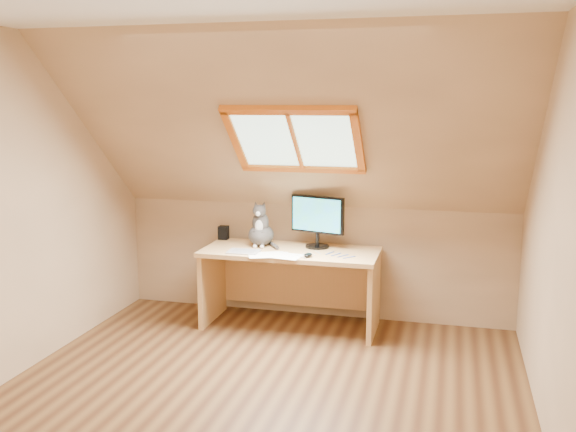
% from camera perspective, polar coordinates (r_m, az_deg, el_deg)
% --- Properties ---
extents(ground, '(3.50, 3.50, 0.00)m').
position_cam_1_polar(ground, '(4.35, -2.81, -15.92)').
color(ground, brown).
rests_on(ground, ground).
extents(room_shell, '(3.52, 3.52, 2.41)m').
position_cam_1_polar(room_shell, '(3.85, -3.41, 2.94)').
color(room_shell, tan).
rests_on(room_shell, ground).
extents(desk, '(1.48, 0.65, 0.68)m').
position_cam_1_polar(desk, '(5.53, 0.39, -5.02)').
color(desk, tan).
rests_on(desk, ground).
extents(monitor, '(0.48, 0.20, 0.45)m').
position_cam_1_polar(monitor, '(5.45, 2.62, -0.19)').
color(monitor, black).
rests_on(monitor, desk).
extents(cat, '(0.24, 0.28, 0.40)m').
position_cam_1_polar(cat, '(5.54, -2.44, -1.21)').
color(cat, '#494441').
rests_on(cat, desk).
extents(desk_speaker, '(0.09, 0.09, 0.12)m').
position_cam_1_polar(desk_speaker, '(5.84, -5.75, -1.48)').
color(desk_speaker, black).
rests_on(desk_speaker, desk).
extents(graphics_tablet, '(0.26, 0.19, 0.01)m').
position_cam_1_polar(graphics_tablet, '(5.34, -3.96, -3.18)').
color(graphics_tablet, '#B2B2B7').
rests_on(graphics_tablet, desk).
extents(mouse, '(0.08, 0.11, 0.03)m').
position_cam_1_polar(mouse, '(5.16, 1.79, -3.50)').
color(mouse, black).
rests_on(mouse, desk).
extents(papers, '(0.35, 0.30, 0.01)m').
position_cam_1_polar(papers, '(5.19, -1.39, -3.57)').
color(papers, white).
rests_on(papers, desk).
extents(cables, '(0.51, 0.26, 0.01)m').
position_cam_1_polar(cables, '(5.23, 3.54, -3.47)').
color(cables, silver).
rests_on(cables, desk).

